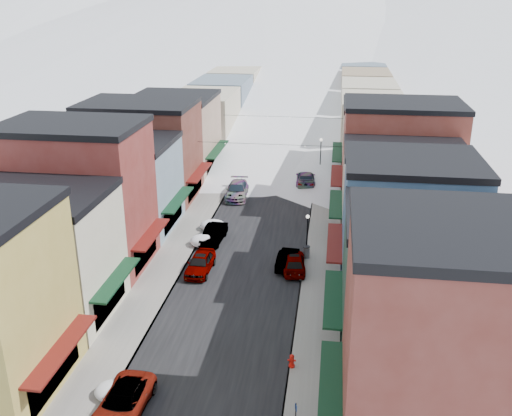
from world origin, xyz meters
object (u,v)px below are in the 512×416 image
(car_white_suv, at_px, (123,403))
(fire_hydrant, at_px, (292,361))
(car_silver_sedan, at_px, (200,263))
(car_green_sedan, at_px, (288,259))
(trash_can, at_px, (306,252))
(streetlamp_near, at_px, (307,230))
(car_dark_hatch, at_px, (214,234))

(car_white_suv, relative_size, fire_hydrant, 5.96)
(car_silver_sedan, height_order, car_green_sedan, car_silver_sedan)
(car_green_sedan, bearing_deg, trash_can, -128.53)
(car_green_sedan, bearing_deg, streetlamp_near, -121.53)
(car_dark_hatch, distance_m, fire_hydrant, 20.32)
(car_white_suv, bearing_deg, fire_hydrant, 32.67)
(trash_can, distance_m, streetlamp_near, 1.95)
(car_dark_hatch, height_order, streetlamp_near, streetlamp_near)
(car_silver_sedan, height_order, car_dark_hatch, car_silver_sedan)
(car_dark_hatch, xyz_separation_m, car_green_sedan, (7.35, -4.12, -0.06))
(car_white_suv, height_order, car_dark_hatch, car_dark_hatch)
(car_white_suv, xyz_separation_m, car_silver_sedan, (0.32, 17.51, 0.07))
(car_dark_hatch, relative_size, trash_can, 4.39)
(fire_hydrant, xyz_separation_m, streetlamp_near, (0.00, 16.28, 2.03))
(car_silver_sedan, xyz_separation_m, streetlamp_near, (8.70, 4.15, 1.78))
(car_silver_sedan, relative_size, streetlamp_near, 1.22)
(car_white_suv, relative_size, car_dark_hatch, 1.11)
(car_dark_hatch, relative_size, streetlamp_near, 1.22)
(car_green_sedan, distance_m, trash_can, 2.23)
(streetlamp_near, bearing_deg, car_silver_sedan, -154.52)
(car_silver_sedan, bearing_deg, fire_hydrant, -52.95)
(car_white_suv, bearing_deg, car_silver_sedan, 90.81)
(car_green_sedan, relative_size, trash_can, 4.05)
(car_green_sedan, height_order, fire_hydrant, car_green_sedan)
(car_silver_sedan, distance_m, streetlamp_near, 9.80)
(car_silver_sedan, xyz_separation_m, trash_can, (8.70, 3.68, -0.10))
(car_green_sedan, bearing_deg, fire_hydrant, 100.23)
(car_silver_sedan, xyz_separation_m, fire_hydrant, (8.70, -12.13, -0.25))
(car_silver_sedan, bearing_deg, car_dark_hatch, 92.90)
(car_white_suv, distance_m, streetlamp_near, 23.54)
(trash_can, bearing_deg, car_white_suv, -113.05)
(fire_hydrant, xyz_separation_m, trash_can, (0.00, 15.81, 0.14))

